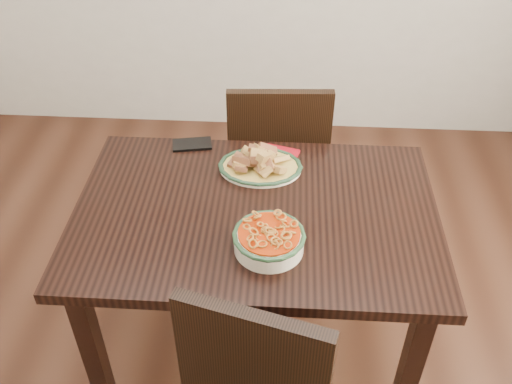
# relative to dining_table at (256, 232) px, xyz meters

# --- Properties ---
(floor) EXTENTS (3.50, 3.50, 0.00)m
(floor) POSITION_rel_dining_table_xyz_m (-0.11, -0.05, -0.65)
(floor) COLOR #331A10
(floor) RESTS_ON ground
(dining_table) EXTENTS (1.19, 0.80, 0.75)m
(dining_table) POSITION_rel_dining_table_xyz_m (0.00, 0.00, 0.00)
(dining_table) COLOR black
(dining_table) RESTS_ON ground
(chair_far) EXTENTS (0.44, 0.44, 0.89)m
(chair_far) POSITION_rel_dining_table_xyz_m (0.06, 0.65, -0.15)
(chair_far) COLOR black
(chair_far) RESTS_ON ground
(fish_plate) EXTENTS (0.29, 0.23, 0.11)m
(fish_plate) POSITION_rel_dining_table_xyz_m (0.00, 0.22, 0.14)
(fish_plate) COLOR #F4ECCE
(fish_plate) RESTS_ON dining_table
(noodle_bowl) EXTENTS (0.22, 0.22, 0.08)m
(noodle_bowl) POSITION_rel_dining_table_xyz_m (0.05, -0.17, 0.14)
(noodle_bowl) COLOR white
(noodle_bowl) RESTS_ON dining_table
(smartphone) EXTENTS (0.16, 0.10, 0.01)m
(smartphone) POSITION_rel_dining_table_xyz_m (-0.26, 0.36, 0.10)
(smartphone) COLOR black
(smartphone) RESTS_ON dining_table
(napkin) EXTENTS (0.15, 0.14, 0.01)m
(napkin) POSITION_rel_dining_table_xyz_m (0.07, 0.30, 0.11)
(napkin) COLOR maroon
(napkin) RESTS_ON dining_table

